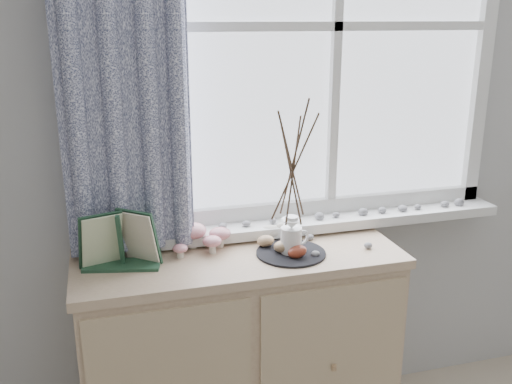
% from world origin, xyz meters
% --- Properties ---
extents(sideboard, '(1.20, 0.45, 0.85)m').
position_xyz_m(sideboard, '(-0.15, 1.75, 0.43)').
color(sideboard, '#C9AD8C').
rests_on(sideboard, ground).
extents(botanical_book, '(0.32, 0.19, 0.21)m').
position_xyz_m(botanical_book, '(-0.57, 1.73, 0.96)').
color(botanical_book, '#20432C').
rests_on(botanical_book, sideboard).
extents(toadstool_cluster, '(0.23, 0.16, 0.10)m').
position_xyz_m(toadstool_cluster, '(-0.27, 1.84, 0.91)').
color(toadstool_cluster, silver).
rests_on(toadstool_cluster, sideboard).
extents(wooden_eggs, '(0.14, 0.17, 0.07)m').
position_xyz_m(wooden_eggs, '(0.00, 1.72, 0.88)').
color(wooden_eggs, tan).
rests_on(wooden_eggs, sideboard).
extents(songbird_figurine, '(0.13, 0.07, 0.06)m').
position_xyz_m(songbird_figurine, '(0.01, 1.87, 0.88)').
color(songbird_figurine, beige).
rests_on(songbird_figurine, sideboard).
extents(crocheted_doily, '(0.26, 0.26, 0.01)m').
position_xyz_m(crocheted_doily, '(0.03, 1.70, 0.85)').
color(crocheted_doily, black).
rests_on(crocheted_doily, sideboard).
extents(twig_pitcher, '(0.27, 0.27, 0.59)m').
position_xyz_m(twig_pitcher, '(0.03, 1.70, 1.19)').
color(twig_pitcher, white).
rests_on(twig_pitcher, crocheted_doily).
extents(sideboard_pebbles, '(0.33, 0.23, 0.02)m').
position_xyz_m(sideboard_pebbles, '(0.15, 1.75, 0.86)').
color(sideboard_pebbles, gray).
rests_on(sideboard_pebbles, sideboard).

